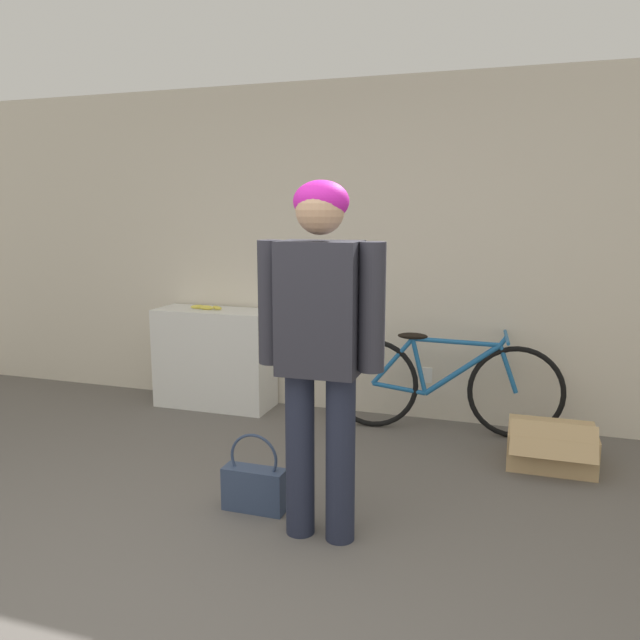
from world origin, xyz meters
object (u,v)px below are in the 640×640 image
at_px(person, 320,329).
at_px(handbag, 254,486).
at_px(banana, 207,307).
at_px(bicycle, 442,384).
at_px(cardboard_box, 551,446).

relative_size(person, handbag, 4.02).
distance_m(banana, handbag, 2.07).
height_order(person, banana, person).
xyz_separation_m(person, handbag, (-0.42, 0.14, -0.92)).
bearing_deg(bicycle, person, -107.26).
bearing_deg(person, cardboard_box, 47.90).
xyz_separation_m(banana, handbag, (1.12, -1.59, -0.70)).
distance_m(person, bicycle, 1.87).
relative_size(person, banana, 5.91).
xyz_separation_m(person, banana, (-1.55, 1.73, -0.23)).
xyz_separation_m(person, cardboard_box, (1.14, 1.31, -0.94)).
xyz_separation_m(bicycle, handbag, (-0.81, -1.54, -0.23)).
relative_size(banana, cardboard_box, 0.55).
distance_m(bicycle, handbag, 1.76).
bearing_deg(banana, person, -48.23).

